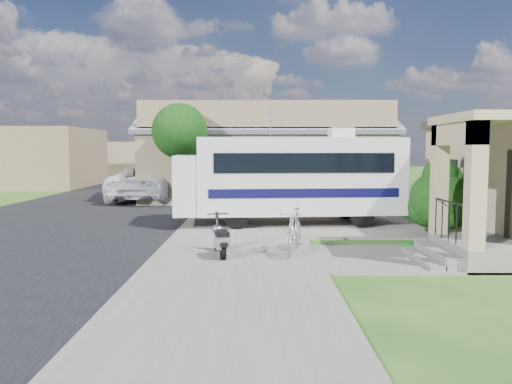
{
  "coord_description": "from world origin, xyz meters",
  "views": [
    {
      "loc": [
        -0.49,
        -12.67,
        2.63
      ],
      "look_at": [
        -0.5,
        2.5,
        1.3
      ],
      "focal_mm": 35.0,
      "sensor_mm": 36.0,
      "label": 1
    }
  ],
  "objects_px": {
    "pickup_truck": "(149,183)",
    "scooter": "(221,240)",
    "garden_hose": "(409,247)",
    "bicycle": "(294,233)",
    "motorhome": "(290,176)",
    "van": "(162,175)",
    "shrub": "(441,197)"
  },
  "relations": [
    {
      "from": "scooter",
      "to": "garden_hose",
      "type": "distance_m",
      "value": 4.89
    },
    {
      "from": "bicycle",
      "to": "pickup_truck",
      "type": "height_order",
      "value": "pickup_truck"
    },
    {
      "from": "bicycle",
      "to": "van",
      "type": "relative_size",
      "value": 0.31
    },
    {
      "from": "shrub",
      "to": "pickup_truck",
      "type": "xyz_separation_m",
      "value": [
        -10.93,
        10.56,
        -0.3
      ]
    },
    {
      "from": "motorhome",
      "to": "pickup_truck",
      "type": "distance_m",
      "value": 10.6
    },
    {
      "from": "shrub",
      "to": "pickup_truck",
      "type": "height_order",
      "value": "shrub"
    },
    {
      "from": "garden_hose",
      "to": "scooter",
      "type": "bearing_deg",
      "value": -169.67
    },
    {
      "from": "pickup_truck",
      "to": "scooter",
      "type": "bearing_deg",
      "value": 110.22
    },
    {
      "from": "pickup_truck",
      "to": "van",
      "type": "height_order",
      "value": "pickup_truck"
    },
    {
      "from": "van",
      "to": "bicycle",
      "type": "bearing_deg",
      "value": -73.56
    },
    {
      "from": "motorhome",
      "to": "garden_hose",
      "type": "relative_size",
      "value": 18.77
    },
    {
      "from": "motorhome",
      "to": "shrub",
      "type": "relative_size",
      "value": 3.34
    },
    {
      "from": "van",
      "to": "garden_hose",
      "type": "xyz_separation_m",
      "value": [
        10.2,
        -20.32,
        -0.75
      ]
    },
    {
      "from": "motorhome",
      "to": "pickup_truck",
      "type": "relative_size",
      "value": 1.21
    },
    {
      "from": "motorhome",
      "to": "van",
      "type": "bearing_deg",
      "value": 110.26
    },
    {
      "from": "pickup_truck",
      "to": "garden_hose",
      "type": "height_order",
      "value": "pickup_truck"
    },
    {
      "from": "bicycle",
      "to": "motorhome",
      "type": "bearing_deg",
      "value": 102.26
    },
    {
      "from": "shrub",
      "to": "garden_hose",
      "type": "xyz_separation_m",
      "value": [
        -1.55,
        -2.11,
        -1.1
      ]
    },
    {
      "from": "van",
      "to": "motorhome",
      "type": "bearing_deg",
      "value": -67.56
    },
    {
      "from": "bicycle",
      "to": "garden_hose",
      "type": "bearing_deg",
      "value": 25.18
    },
    {
      "from": "scooter",
      "to": "pickup_truck",
      "type": "distance_m",
      "value": 14.3
    },
    {
      "from": "scooter",
      "to": "van",
      "type": "relative_size",
      "value": 0.26
    },
    {
      "from": "shrub",
      "to": "motorhome",
      "type": "bearing_deg",
      "value": 151.91
    },
    {
      "from": "motorhome",
      "to": "shrub",
      "type": "xyz_separation_m",
      "value": [
        4.32,
        -2.31,
        -0.48
      ]
    },
    {
      "from": "garden_hose",
      "to": "shrub",
      "type": "bearing_deg",
      "value": 53.68
    },
    {
      "from": "motorhome",
      "to": "shrub",
      "type": "height_order",
      "value": "motorhome"
    },
    {
      "from": "garden_hose",
      "to": "van",
      "type": "bearing_deg",
      "value": 116.66
    },
    {
      "from": "motorhome",
      "to": "garden_hose",
      "type": "height_order",
      "value": "motorhome"
    },
    {
      "from": "pickup_truck",
      "to": "bicycle",
      "type": "bearing_deg",
      "value": 117.27
    },
    {
      "from": "shrub",
      "to": "van",
      "type": "xyz_separation_m",
      "value": [
        -11.75,
        18.21,
        -0.35
      ]
    },
    {
      "from": "bicycle",
      "to": "van",
      "type": "xyz_separation_m",
      "value": [
        -7.2,
        20.86,
        0.29
      ]
    },
    {
      "from": "scooter",
      "to": "bicycle",
      "type": "relative_size",
      "value": 0.82
    }
  ]
}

